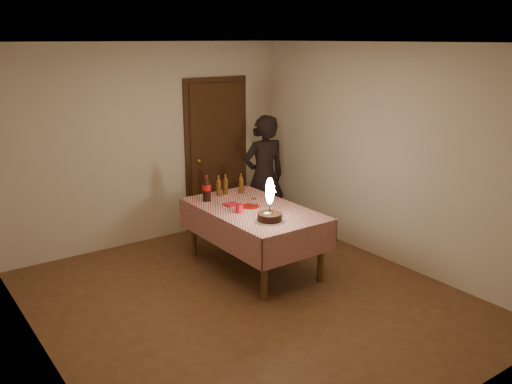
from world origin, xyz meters
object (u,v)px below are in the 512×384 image
at_px(red_cup, 239,208).
at_px(amber_bottle_right, 241,184).
at_px(birthday_cake, 270,210).
at_px(amber_bottle_mid, 225,185).
at_px(photographer, 264,177).
at_px(dining_table, 253,216).
at_px(clear_cup, 254,202).
at_px(red_plate, 250,206).
at_px(amber_bottle_left, 219,186).
at_px(cola_bottle, 207,189).

relative_size(red_cup, amber_bottle_right, 0.39).
height_order(birthday_cake, amber_bottle_mid, birthday_cake).
relative_size(red_cup, photographer, 0.06).
distance_m(dining_table, clear_cup, 0.16).
relative_size(dining_table, red_plate, 7.82).
height_order(clear_cup, amber_bottle_right, amber_bottle_right).
height_order(red_plate, red_cup, red_cup).
bearing_deg(clear_cup, photographer, 46.67).
height_order(dining_table, clear_cup, clear_cup).
relative_size(dining_table, amber_bottle_mid, 6.75).
relative_size(red_plate, amber_bottle_left, 0.86).
bearing_deg(red_plate, red_cup, -153.47).
xyz_separation_m(dining_table, clear_cup, (0.05, 0.06, 0.14)).
bearing_deg(clear_cup, amber_bottle_right, 70.72).
height_order(birthday_cake, cola_bottle, birthday_cake).
distance_m(dining_table, birthday_cake, 0.53).
xyz_separation_m(red_cup, cola_bottle, (-0.06, 0.61, 0.10)).
distance_m(red_plate, photographer, 1.03).
relative_size(dining_table, red_cup, 17.20).
height_order(red_plate, cola_bottle, cola_bottle).
relative_size(birthday_cake, red_plate, 2.18).
distance_m(amber_bottle_left, photographer, 0.79).
bearing_deg(cola_bottle, amber_bottle_right, 4.11).
bearing_deg(red_plate, birthday_cake, -102.23).
bearing_deg(birthday_cake, amber_bottle_mid, 81.38).
distance_m(birthday_cake, amber_bottle_left, 1.15).
bearing_deg(amber_bottle_right, clear_cup, -109.28).
bearing_deg(amber_bottle_left, red_cup, -103.84).
xyz_separation_m(dining_table, photographer, (0.73, 0.79, 0.20)).
xyz_separation_m(amber_bottle_left, amber_bottle_right, (0.29, -0.07, 0.00)).
bearing_deg(dining_table, amber_bottle_left, 94.12).
height_order(birthday_cake, clear_cup, birthday_cake).
xyz_separation_m(cola_bottle, photographer, (1.02, 0.22, -0.06)).
bearing_deg(dining_table, amber_bottle_mid, 85.41).
distance_m(red_plate, amber_bottle_right, 0.60).
xyz_separation_m(amber_bottle_left, photographer, (0.78, 0.11, -0.02)).
bearing_deg(red_plate, amber_bottle_mid, 84.57).
bearing_deg(dining_table, red_cup, -169.05).
bearing_deg(photographer, amber_bottle_right, -159.67).
bearing_deg(photographer, cola_bottle, -167.79).
relative_size(dining_table, birthday_cake, 3.58).
relative_size(amber_bottle_right, amber_bottle_mid, 1.00).
bearing_deg(amber_bottle_left, clear_cup, -81.04).
xyz_separation_m(dining_table, cola_bottle, (-0.29, 0.57, 0.25)).
bearing_deg(photographer, birthday_cake, -124.15).
bearing_deg(amber_bottle_right, birthday_cake, -108.45).
bearing_deg(red_plate, photographer, 44.34).
relative_size(amber_bottle_mid, photographer, 0.15).
distance_m(red_plate, cola_bottle, 0.59).
height_order(red_plate, clear_cup, clear_cup).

